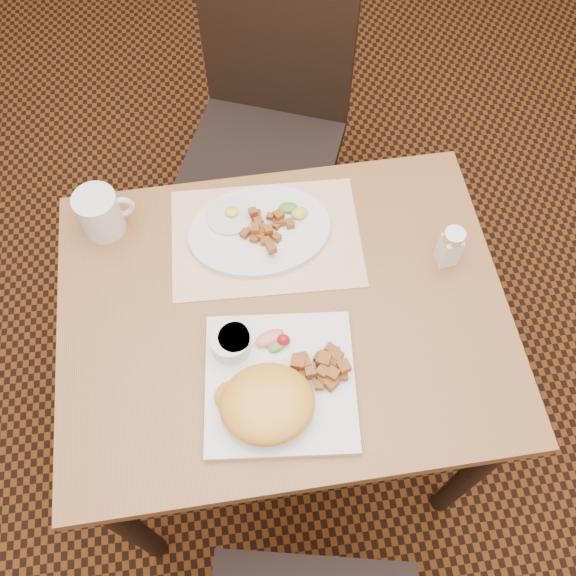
{
  "coord_description": "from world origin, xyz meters",
  "views": [
    {
      "loc": [
        -0.08,
        -0.57,
        1.9
      ],
      "look_at": [
        0.01,
        0.01,
        0.82
      ],
      "focal_mm": 40.0,
      "sensor_mm": 36.0,
      "label": 1
    }
  ],
  "objects_px": {
    "table": "(284,333)",
    "chair_far": "(268,118)",
    "plate_square": "(280,383)",
    "salt_shaker": "(450,247)",
    "plate_oval": "(260,231)",
    "coffee_mug": "(101,213)"
  },
  "relations": [
    {
      "from": "plate_square",
      "to": "coffee_mug",
      "type": "bearing_deg",
      "value": 127.88
    },
    {
      "from": "coffee_mug",
      "to": "salt_shaker",
      "type": "bearing_deg",
      "value": -15.18
    },
    {
      "from": "chair_far",
      "to": "plate_oval",
      "type": "height_order",
      "value": "chair_far"
    },
    {
      "from": "plate_oval",
      "to": "plate_square",
      "type": "bearing_deg",
      "value": -90.96
    },
    {
      "from": "plate_square",
      "to": "plate_oval",
      "type": "xyz_separation_m",
      "value": [
        0.01,
        0.34,
        0.0
      ]
    },
    {
      "from": "chair_far",
      "to": "plate_oval",
      "type": "xyz_separation_m",
      "value": [
        -0.08,
        -0.52,
        0.22
      ]
    },
    {
      "from": "table",
      "to": "salt_shaker",
      "type": "relative_size",
      "value": 9.0
    },
    {
      "from": "coffee_mug",
      "to": "table",
      "type": "bearing_deg",
      "value": -36.48
    },
    {
      "from": "plate_square",
      "to": "salt_shaker",
      "type": "distance_m",
      "value": 0.44
    },
    {
      "from": "plate_oval",
      "to": "salt_shaker",
      "type": "height_order",
      "value": "salt_shaker"
    },
    {
      "from": "table",
      "to": "chair_far",
      "type": "bearing_deg",
      "value": 85.21
    },
    {
      "from": "plate_oval",
      "to": "salt_shaker",
      "type": "distance_m",
      "value": 0.4
    },
    {
      "from": "chair_far",
      "to": "plate_square",
      "type": "relative_size",
      "value": 3.46
    },
    {
      "from": "plate_oval",
      "to": "coffee_mug",
      "type": "distance_m",
      "value": 0.33
    },
    {
      "from": "plate_square",
      "to": "coffee_mug",
      "type": "height_order",
      "value": "coffee_mug"
    },
    {
      "from": "table",
      "to": "plate_square",
      "type": "height_order",
      "value": "plate_square"
    },
    {
      "from": "plate_square",
      "to": "salt_shaker",
      "type": "height_order",
      "value": "salt_shaker"
    },
    {
      "from": "salt_shaker",
      "to": "coffee_mug",
      "type": "bearing_deg",
      "value": 164.82
    },
    {
      "from": "chair_far",
      "to": "plate_square",
      "type": "bearing_deg",
      "value": 106.8
    },
    {
      "from": "table",
      "to": "plate_oval",
      "type": "relative_size",
      "value": 2.96
    },
    {
      "from": "plate_oval",
      "to": "coffee_mug",
      "type": "height_order",
      "value": "coffee_mug"
    },
    {
      "from": "plate_square",
      "to": "plate_oval",
      "type": "distance_m",
      "value": 0.34
    }
  ]
}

